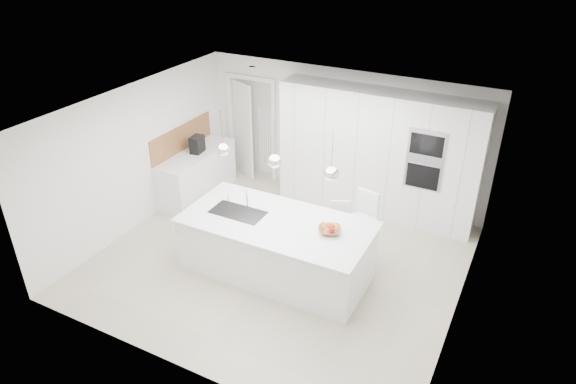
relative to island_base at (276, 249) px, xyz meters
The scene contains 27 objects.
floor 0.53m from the island_base, 108.43° to the left, with size 5.50×5.50×0.00m, color #BFB497.
wall_back 2.92m from the island_base, 92.05° to the left, with size 5.50×5.50×0.00m, color white.
wall_left 2.98m from the island_base, behind, with size 5.00×5.00×0.00m, color white.
ceiling 2.09m from the island_base, 108.43° to the left, with size 5.50×5.50×0.00m, color white.
tall_cabinets 2.69m from the island_base, 74.36° to the left, with size 3.60×0.60×2.30m, color white.
oven_stack 2.86m from the island_base, 53.85° to the left, with size 0.62×0.04×1.05m, color #A5A5A8, non-canonical shape.
doorway_frame 3.50m from the island_base, 126.50° to the left, with size 1.11×0.08×2.13m, color white, non-canonical shape.
hallway_door 3.61m from the island_base, 130.22° to the left, with size 0.82×0.04×2.00m, color white.
radiator 3.28m from the island_base, 122.08° to the left, with size 0.32×0.04×1.40m, color white, non-canonical shape.
left_base_cabinets 2.96m from the island_base, 149.53° to the left, with size 0.60×1.80×0.86m, color white.
left_worktop 2.99m from the island_base, 149.53° to the left, with size 0.62×1.82×0.04m, color white.
oak_backsplash 3.29m from the island_base, 152.14° to the left, with size 0.02×1.80×0.50m, color #9F6335.
island_base is the anchor object (origin of this frame).
island_worktop 0.45m from the island_base, 90.00° to the left, with size 2.84×1.40×0.04m, color white.
island_sink 0.76m from the island_base, behind, with size 0.84×0.44×0.18m, color #3F3F42, non-canonical shape.
island_tap 0.89m from the island_base, 161.57° to the left, with size 0.02×0.02×0.30m, color white.
pendant_left 1.70m from the island_base, behind, with size 0.20×0.20×0.20m, color white.
pendant_mid 1.47m from the island_base, 146.31° to the right, with size 0.20×0.20×0.20m, color white.
pendant_right 1.70m from the island_base, ahead, with size 0.20×0.20×0.20m, color white.
fruit_bowl 0.97m from the island_base, ahead, with size 0.32×0.32×0.08m, color #9F6335.
espresso_machine 3.03m from the island_base, 148.48° to the left, with size 0.19×0.30×0.32m, color black.
bar_stool_left 1.04m from the island_base, 51.15° to the left, with size 0.32×0.44×0.96m, color white, non-canonical shape.
bar_stool_right 1.40m from the island_base, 41.38° to the left, with size 0.39×0.54×1.17m, color white, non-canonical shape.
apple_a 0.99m from the island_base, ahead, with size 0.08×0.08×0.08m, color red.
apple_b 1.01m from the island_base, ahead, with size 0.08×0.08×0.08m, color red.
apple_c 1.01m from the island_base, 10.03° to the left, with size 0.08×0.08×0.08m, color red.
banana_bunch 1.01m from the island_base, ahead, with size 0.21×0.21×0.03m, color yellow.
Camera 1 is at (3.21, -5.90, 4.90)m, focal length 32.00 mm.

